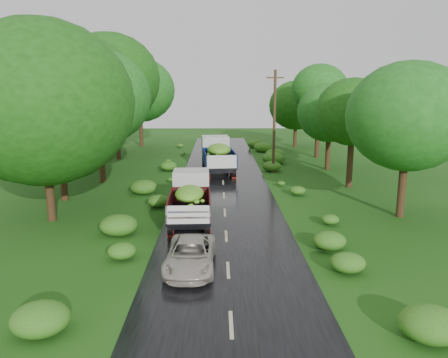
{
  "coord_description": "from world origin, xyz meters",
  "views": [
    {
      "loc": [
        -0.38,
        -15.97,
        7.04
      ],
      "look_at": [
        -0.03,
        9.29,
        1.7
      ],
      "focal_mm": 35.0,
      "sensor_mm": 36.0,
      "label": 1
    }
  ],
  "objects_px": {
    "car": "(191,255)",
    "truck_far": "(217,153)",
    "utility_pole": "(274,121)",
    "truck_near": "(190,196)"
  },
  "relations": [
    {
      "from": "truck_near",
      "to": "truck_far",
      "type": "height_order",
      "value": "truck_far"
    },
    {
      "from": "truck_far",
      "to": "car",
      "type": "height_order",
      "value": "truck_far"
    },
    {
      "from": "truck_far",
      "to": "utility_pole",
      "type": "xyz_separation_m",
      "value": [
        4.69,
        -0.22,
        2.73
      ]
    },
    {
      "from": "truck_far",
      "to": "utility_pole",
      "type": "bearing_deg",
      "value": -8.06
    },
    {
      "from": "car",
      "to": "utility_pole",
      "type": "height_order",
      "value": "utility_pole"
    },
    {
      "from": "truck_far",
      "to": "utility_pole",
      "type": "relative_size",
      "value": 0.82
    },
    {
      "from": "utility_pole",
      "to": "truck_far",
      "type": "bearing_deg",
      "value": 164.75
    },
    {
      "from": "car",
      "to": "truck_far",
      "type": "bearing_deg",
      "value": 88.57
    },
    {
      "from": "car",
      "to": "truck_near",
      "type": "bearing_deg",
      "value": 94.96
    },
    {
      "from": "truck_far",
      "to": "truck_near",
      "type": "bearing_deg",
      "value": -101.3
    }
  ]
}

